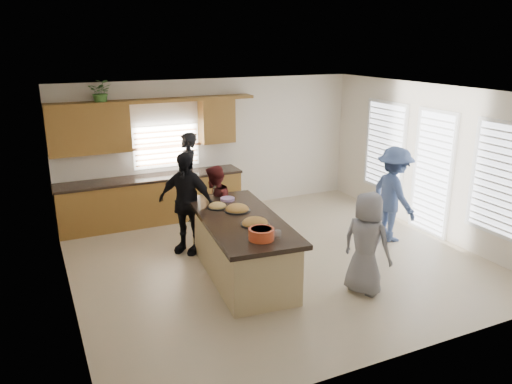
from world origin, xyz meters
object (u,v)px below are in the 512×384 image
salad_bowl (261,233)px  woman_left_back (188,177)px  woman_left_front (186,203)px  woman_left_mid (215,207)px  island (241,247)px  woman_right_front (367,243)px  woman_right_back (393,194)px

salad_bowl → woman_left_back: (0.13, 3.72, -0.14)m
woman_left_front → woman_left_mid: bearing=48.6°
salad_bowl → woman_left_mid: (0.13, 2.17, -0.30)m
woman_left_mid → island: bearing=27.9°
woman_left_back → woman_left_mid: size_ratio=1.23×
salad_bowl → woman_left_back: bearing=88.0°
woman_left_back → woman_right_front: bearing=30.4°
woman_left_mid → woman_right_front: (1.37, -2.54, 0.03)m
island → woman_right_front: woman_right_front is taller
woman_left_front → woman_right_back: (3.58, -1.07, -0.01)m
woman_right_back → woman_right_front: size_ratio=1.14×
island → woman_left_back: (0.04, 2.80, 0.45)m
salad_bowl → woman_left_mid: 2.19m
woman_right_front → salad_bowl: bearing=51.4°
woman_right_front → woman_left_back: bearing=-6.3°
island → woman_left_mid: woman_left_mid is taller
salad_bowl → woman_right_front: (1.50, -0.37, -0.27)m
woman_left_front → island: bearing=-21.7°
woman_right_front → woman_left_mid: bearing=3.6°
woman_left_front → woman_left_back: bearing=117.3°
woman_left_back → woman_right_back: bearing=60.9°
island → woman_right_back: woman_right_back is taller
woman_left_mid → woman_right_front: size_ratio=0.96×
woman_left_mid → woman_left_back: bearing=-150.6°
salad_bowl → woman_left_mid: woman_left_mid is taller
island → woman_left_mid: bearing=93.8°
salad_bowl → woman_left_front: (-0.40, 2.15, -0.15)m
woman_left_front → woman_right_front: (1.90, -2.52, -0.12)m
island → woman_right_front: (1.41, -1.29, 0.31)m
island → woman_left_back: size_ratio=1.55×
island → woman_left_back: bearing=94.6°
woman_left_mid → woman_right_front: 2.89m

